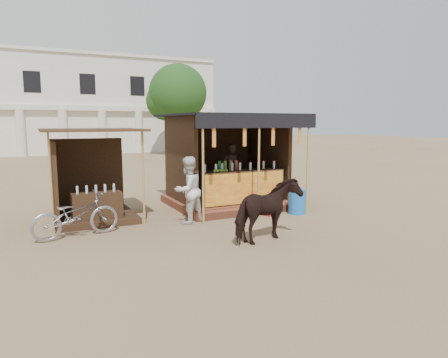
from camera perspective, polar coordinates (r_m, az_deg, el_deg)
ground at (r=9.05m, az=4.48°, el=-8.19°), size 120.00×120.00×0.00m
main_stall at (r=12.22m, az=0.66°, el=0.97°), size 3.60×3.61×2.78m
secondary_stall at (r=10.93m, az=-19.04°, el=-1.23°), size 2.40×2.40×2.38m
cow at (r=8.56m, az=6.25°, el=-4.52°), size 1.73×1.15×1.34m
motorbike at (r=9.45m, az=-20.42°, el=-4.88°), size 1.98×0.99×0.99m
bystander at (r=10.10m, az=-5.15°, el=-1.57°), size 1.00×0.90×1.69m
blue_barrel at (r=11.36m, az=10.38°, el=-3.15°), size 0.59×0.59×0.70m
red_crate at (r=11.16m, az=6.49°, el=-4.38°), size 0.50×0.53×0.28m
cooler at (r=12.25m, az=6.97°, el=-2.83°), size 0.76×0.64×0.46m
background_building at (r=37.54m, az=-22.54°, el=9.63°), size 26.00×7.45×8.18m
tree at (r=31.42m, az=-7.01°, el=11.80°), size 4.50×4.40×7.00m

